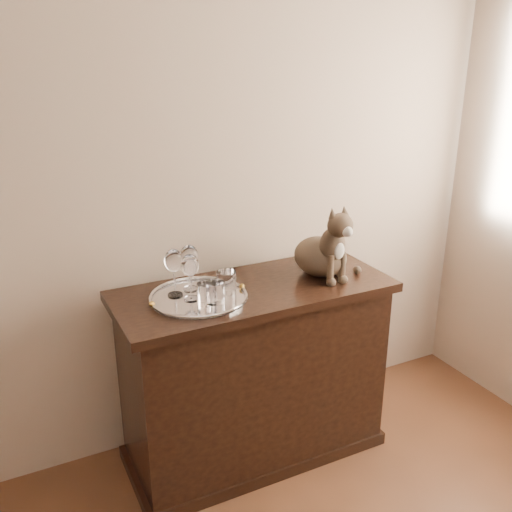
{
  "coord_description": "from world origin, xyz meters",
  "views": [
    {
      "loc": [
        -0.39,
        -0.06,
        1.82
      ],
      "look_at": [
        0.61,
        1.95,
        0.99
      ],
      "focal_mm": 40.0,
      "sensor_mm": 36.0,
      "label": 1
    }
  ],
  "objects_px": {
    "wine_glass_b": "(190,267)",
    "tumbler_c": "(226,282)",
    "wine_glass_a": "(174,273)",
    "wine_glass_d": "(190,277)",
    "sideboard": "(254,373)",
    "tumbler_a": "(215,292)",
    "tumbler_b": "(207,294)",
    "tray": "(199,298)",
    "cat": "(321,238)"
  },
  "relations": [
    {
      "from": "sideboard",
      "to": "cat",
      "type": "bearing_deg",
      "value": 0.28
    },
    {
      "from": "wine_glass_b",
      "to": "tumbler_b",
      "type": "relative_size",
      "value": 2.27
    },
    {
      "from": "wine_glass_d",
      "to": "tumbler_b",
      "type": "bearing_deg",
      "value": -59.83
    },
    {
      "from": "tray",
      "to": "wine_glass_b",
      "type": "height_order",
      "value": "wine_glass_b"
    },
    {
      "from": "tumbler_c",
      "to": "wine_glass_b",
      "type": "bearing_deg",
      "value": 141.39
    },
    {
      "from": "wine_glass_d",
      "to": "tumbler_c",
      "type": "bearing_deg",
      "value": -1.47
    },
    {
      "from": "tumbler_c",
      "to": "cat",
      "type": "bearing_deg",
      "value": 1.93
    },
    {
      "from": "tray",
      "to": "wine_glass_d",
      "type": "height_order",
      "value": "wine_glass_d"
    },
    {
      "from": "cat",
      "to": "tray",
      "type": "bearing_deg",
      "value": 177.45
    },
    {
      "from": "sideboard",
      "to": "tumbler_b",
      "type": "height_order",
      "value": "tumbler_b"
    },
    {
      "from": "wine_glass_b",
      "to": "tumbler_b",
      "type": "distance_m",
      "value": 0.17
    },
    {
      "from": "wine_glass_b",
      "to": "tumbler_c",
      "type": "xyz_separation_m",
      "value": [
        0.12,
        -0.1,
        -0.05
      ]
    },
    {
      "from": "tumbler_c",
      "to": "cat",
      "type": "relative_size",
      "value": 0.27
    },
    {
      "from": "sideboard",
      "to": "tumbler_a",
      "type": "relative_size",
      "value": 14.17
    },
    {
      "from": "tumbler_b",
      "to": "wine_glass_d",
      "type": "bearing_deg",
      "value": 120.17
    },
    {
      "from": "tumbler_a",
      "to": "cat",
      "type": "relative_size",
      "value": 0.25
    },
    {
      "from": "tray",
      "to": "tumbler_a",
      "type": "relative_size",
      "value": 4.72
    },
    {
      "from": "sideboard",
      "to": "tumbler_b",
      "type": "distance_m",
      "value": 0.54
    },
    {
      "from": "tray",
      "to": "tumbler_b",
      "type": "relative_size",
      "value": 4.64
    },
    {
      "from": "tumbler_a",
      "to": "wine_glass_d",
      "type": "bearing_deg",
      "value": 138.1
    },
    {
      "from": "wine_glass_a",
      "to": "tumbler_b",
      "type": "height_order",
      "value": "wine_glass_a"
    },
    {
      "from": "wine_glass_a",
      "to": "wine_glass_d",
      "type": "distance_m",
      "value": 0.08
    },
    {
      "from": "wine_glass_d",
      "to": "tumbler_a",
      "type": "height_order",
      "value": "wine_glass_d"
    },
    {
      "from": "tumbler_c",
      "to": "wine_glass_a",
      "type": "bearing_deg",
      "value": 161.51
    },
    {
      "from": "wine_glass_b",
      "to": "tumbler_b",
      "type": "height_order",
      "value": "wine_glass_b"
    },
    {
      "from": "sideboard",
      "to": "tumbler_c",
      "type": "xyz_separation_m",
      "value": [
        -0.13,
        -0.01,
        0.48
      ]
    },
    {
      "from": "tumbler_c",
      "to": "cat",
      "type": "xyz_separation_m",
      "value": [
        0.46,
        0.02,
        0.12
      ]
    },
    {
      "from": "wine_glass_a",
      "to": "wine_glass_d",
      "type": "height_order",
      "value": "wine_glass_a"
    },
    {
      "from": "tumbler_c",
      "to": "cat",
      "type": "distance_m",
      "value": 0.48
    },
    {
      "from": "tray",
      "to": "tumbler_b",
      "type": "bearing_deg",
      "value": -83.57
    },
    {
      "from": "tray",
      "to": "tumbler_a",
      "type": "bearing_deg",
      "value": -57.52
    },
    {
      "from": "wine_glass_a",
      "to": "cat",
      "type": "xyz_separation_m",
      "value": [
        0.66,
        -0.05,
        0.06
      ]
    },
    {
      "from": "tray",
      "to": "tumbler_b",
      "type": "xyz_separation_m",
      "value": [
        0.01,
        -0.07,
        0.05
      ]
    },
    {
      "from": "sideboard",
      "to": "tray",
      "type": "xyz_separation_m",
      "value": [
        -0.26,
        -0.01,
        0.43
      ]
    },
    {
      "from": "wine_glass_d",
      "to": "tumbler_a",
      "type": "xyz_separation_m",
      "value": [
        0.08,
        -0.07,
        -0.05
      ]
    },
    {
      "from": "wine_glass_d",
      "to": "tumbler_b",
      "type": "relative_size",
      "value": 2.23
    },
    {
      "from": "tray",
      "to": "wine_glass_b",
      "type": "bearing_deg",
      "value": 90.34
    },
    {
      "from": "wine_glass_a",
      "to": "wine_glass_b",
      "type": "bearing_deg",
      "value": 21.74
    },
    {
      "from": "tray",
      "to": "cat",
      "type": "xyz_separation_m",
      "value": [
        0.59,
        0.01,
        0.17
      ]
    },
    {
      "from": "wine_glass_a",
      "to": "tumbler_a",
      "type": "height_order",
      "value": "wine_glass_a"
    },
    {
      "from": "wine_glass_b",
      "to": "wine_glass_a",
      "type": "bearing_deg",
      "value": -158.26
    },
    {
      "from": "wine_glass_b",
      "to": "tumbler_a",
      "type": "relative_size",
      "value": 2.32
    },
    {
      "from": "wine_glass_b",
      "to": "tumbler_c",
      "type": "distance_m",
      "value": 0.17
    },
    {
      "from": "tumbler_c",
      "to": "tray",
      "type": "bearing_deg",
      "value": 177.19
    },
    {
      "from": "wine_glass_b",
      "to": "wine_glass_d",
      "type": "distance_m",
      "value": 0.1
    },
    {
      "from": "tumbler_a",
      "to": "tumbler_b",
      "type": "height_order",
      "value": "tumbler_b"
    },
    {
      "from": "tumbler_b",
      "to": "tumbler_c",
      "type": "bearing_deg",
      "value": 29.59
    },
    {
      "from": "wine_glass_d",
      "to": "cat",
      "type": "xyz_separation_m",
      "value": [
        0.62,
        0.01,
        0.07
      ]
    },
    {
      "from": "tray",
      "to": "cat",
      "type": "height_order",
      "value": "cat"
    },
    {
      "from": "tray",
      "to": "wine_glass_a",
      "type": "xyz_separation_m",
      "value": [
        -0.08,
        0.06,
        0.1
      ]
    }
  ]
}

